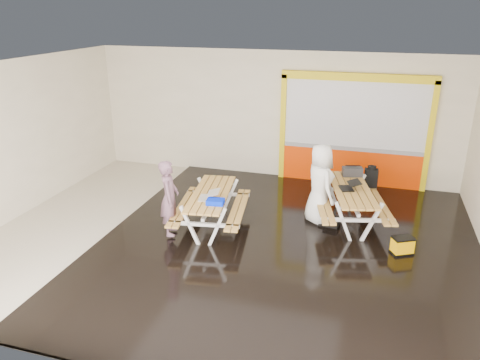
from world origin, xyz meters
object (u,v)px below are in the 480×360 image
(picnic_table_right, at_px, (351,197))
(laptop_right, at_px, (349,186))
(person_left, at_px, (169,198))
(person_right, at_px, (320,184))
(backpack, at_px, (371,177))
(dark_case, at_px, (329,221))
(fluke_bag, at_px, (402,246))
(toolbox, at_px, (352,172))
(picnic_table_left, at_px, (211,201))
(blue_pouch, at_px, (215,202))
(laptop_left, at_px, (209,196))

(picnic_table_right, distance_m, laptop_right, 0.27)
(person_left, relative_size, laptop_right, 3.10)
(person_right, xyz_separation_m, backpack, (1.06, 1.15, -0.12))
(dark_case, height_order, fluke_bag, fluke_bag)
(person_right, xyz_separation_m, toolbox, (0.63, 0.87, 0.06))
(picnic_table_left, xyz_separation_m, backpack, (3.24, 2.13, 0.15))
(picnic_table_left, bearing_deg, fluke_bag, -0.69)
(picnic_table_left, height_order, fluke_bag, picnic_table_left)
(picnic_table_right, relative_size, person_left, 1.56)
(fluke_bag, bearing_deg, laptop_right, 137.41)
(laptop_right, relative_size, backpack, 1.00)
(backpack, distance_m, dark_case, 1.66)
(laptop_right, bearing_deg, backpack, 68.75)
(picnic_table_right, height_order, fluke_bag, picnic_table_right)
(blue_pouch, bearing_deg, toolbox, 43.34)
(person_right, bearing_deg, dark_case, -153.15)
(laptop_right, xyz_separation_m, dark_case, (-0.35, -0.18, -0.80))
(blue_pouch, xyz_separation_m, toolbox, (2.53, 2.38, 0.08))
(fluke_bag, bearing_deg, blue_pouch, -172.49)
(person_right, relative_size, toolbox, 3.67)
(person_left, height_order, person_right, person_right)
(toolbox, height_order, backpack, toolbox)
(person_right, bearing_deg, picnic_table_right, -117.51)
(laptop_left, distance_m, blue_pouch, 0.32)
(laptop_right, height_order, blue_pouch, laptop_right)
(toolbox, relative_size, fluke_bag, 1.03)
(laptop_right, height_order, toolbox, toolbox)
(person_right, bearing_deg, picnic_table_left, 80.39)
(blue_pouch, xyz_separation_m, dark_case, (2.17, 1.36, -0.77))
(dark_case, bearing_deg, blue_pouch, -148.01)
(picnic_table_left, distance_m, fluke_bag, 3.97)
(laptop_left, xyz_separation_m, dark_case, (2.40, 1.13, -0.78))
(picnic_table_right, distance_m, person_right, 0.73)
(laptop_right, xyz_separation_m, fluke_bag, (1.14, -1.05, -0.71))
(picnic_table_left, distance_m, laptop_right, 2.99)
(toolbox, bearing_deg, backpack, 33.03)
(person_right, xyz_separation_m, fluke_bag, (1.77, -1.03, -0.70))
(picnic_table_left, xyz_separation_m, fluke_bag, (3.95, -0.05, -0.43))
(picnic_table_right, height_order, backpack, backpack)
(person_left, distance_m, fluke_bag, 4.72)
(blue_pouch, relative_size, fluke_bag, 0.71)
(toolbox, bearing_deg, fluke_bag, -59.18)
(picnic_table_right, xyz_separation_m, blue_pouch, (-2.57, -1.59, 0.23))
(picnic_table_right, height_order, person_left, person_left)
(picnic_table_right, distance_m, fluke_bag, 1.61)
(laptop_left, bearing_deg, laptop_right, 25.52)
(laptop_left, distance_m, toolbox, 3.50)
(person_right, height_order, toolbox, person_right)
(person_right, bearing_deg, laptop_left, 87.46)
(blue_pouch, height_order, toolbox, toolbox)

